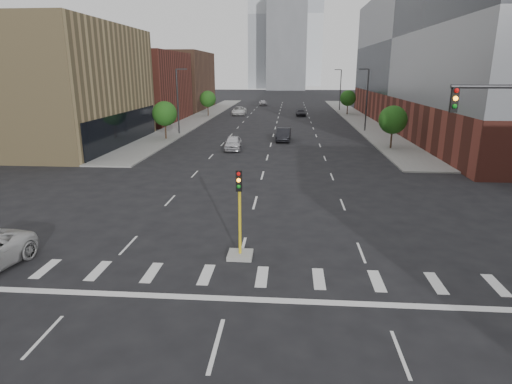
# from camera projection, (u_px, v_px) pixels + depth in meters

# --- Properties ---
(sidewalk_left_far) EXTENTS (5.00, 92.00, 0.15)m
(sidewalk_left_far) POSITION_uv_depth(u_px,v_px,m) (202.00, 116.00, 84.38)
(sidewalk_left_far) COLOR gray
(sidewalk_left_far) RESTS_ON ground
(sidewalk_right_far) EXTENTS (5.00, 92.00, 0.15)m
(sidewalk_right_far) POSITION_uv_depth(u_px,v_px,m) (356.00, 118.00, 82.11)
(sidewalk_right_far) COLOR gray
(sidewalk_right_far) RESTS_ON ground
(building_left_mid) EXTENTS (20.00, 24.00, 14.00)m
(building_left_mid) POSITION_uv_depth(u_px,v_px,m) (40.00, 86.00, 50.83)
(building_left_mid) COLOR tan
(building_left_mid) RESTS_ON ground
(building_left_far_a) EXTENTS (20.00, 22.00, 12.00)m
(building_left_far_a) POSITION_uv_depth(u_px,v_px,m) (123.00, 87.00, 76.03)
(building_left_far_a) COLOR brown
(building_left_far_a) RESTS_ON ground
(building_left_far_b) EXTENTS (20.00, 24.00, 13.00)m
(building_left_far_b) POSITION_uv_depth(u_px,v_px,m) (164.00, 81.00, 100.82)
(building_left_far_b) COLOR brown
(building_left_far_b) RESTS_ON ground
(building_right_main) EXTENTS (24.00, 70.00, 22.00)m
(building_right_main) POSITION_uv_depth(u_px,v_px,m) (472.00, 55.00, 64.60)
(building_right_main) COLOR brown
(building_right_main) RESTS_ON ground
(tower_left) EXTENTS (22.00, 22.00, 70.00)m
(tower_left) POSITION_uv_depth(u_px,v_px,m) (272.00, 16.00, 214.28)
(tower_left) COLOR #B2B7BC
(tower_left) RESTS_ON ground
(tower_right) EXTENTS (20.00, 20.00, 80.00)m
(tower_right) POSITION_uv_depth(u_px,v_px,m) (305.00, 15.00, 249.90)
(tower_right) COLOR #B2B7BC
(tower_right) RESTS_ON ground
(tower_mid) EXTENTS (18.00, 18.00, 44.00)m
(tower_mid) POSITION_uv_depth(u_px,v_px,m) (287.00, 41.00, 198.06)
(tower_mid) COLOR slate
(tower_mid) RESTS_ON ground
(median_traffic_signal) EXTENTS (1.20, 1.20, 4.40)m
(median_traffic_signal) POSITION_uv_depth(u_px,v_px,m) (240.00, 239.00, 20.64)
(median_traffic_signal) COLOR #999993
(median_traffic_signal) RESTS_ON ground
(streetlight_right_a) EXTENTS (1.60, 0.22, 9.07)m
(streetlight_right_a) POSITION_uv_depth(u_px,v_px,m) (366.00, 97.00, 62.66)
(streetlight_right_a) COLOR #2D2D30
(streetlight_right_a) RESTS_ON ground
(streetlight_right_b) EXTENTS (1.60, 0.22, 9.07)m
(streetlight_right_b) POSITION_uv_depth(u_px,v_px,m) (340.00, 88.00, 96.22)
(streetlight_right_b) COLOR #2D2D30
(streetlight_right_b) RESTS_ON ground
(streetlight_left) EXTENTS (1.60, 0.22, 9.07)m
(streetlight_left) POSITION_uv_depth(u_px,v_px,m) (178.00, 99.00, 59.89)
(streetlight_left) COLOR #2D2D30
(streetlight_left) RESTS_ON ground
(tree_left_near) EXTENTS (3.20, 3.20, 4.85)m
(tree_left_near) POSITION_uv_depth(u_px,v_px,m) (165.00, 114.00, 55.59)
(tree_left_near) COLOR #382619
(tree_left_near) RESTS_ON ground
(tree_left_far) EXTENTS (3.20, 3.20, 4.85)m
(tree_left_far) POSITION_uv_depth(u_px,v_px,m) (208.00, 99.00, 84.35)
(tree_left_far) COLOR #382619
(tree_left_far) RESTS_ON ground
(tree_right_near) EXTENTS (3.20, 3.20, 4.85)m
(tree_right_near) POSITION_uv_depth(u_px,v_px,m) (393.00, 120.00, 48.67)
(tree_right_near) COLOR #382619
(tree_right_near) RESTS_ON ground
(tree_right_far) EXTENTS (3.20, 3.20, 4.85)m
(tree_right_far) POSITION_uv_depth(u_px,v_px,m) (348.00, 98.00, 87.03)
(tree_right_far) COLOR #382619
(tree_right_far) RESTS_ON ground
(car_near_left) EXTENTS (2.08, 4.71, 1.57)m
(car_near_left) POSITION_uv_depth(u_px,v_px,m) (233.00, 143.00, 49.15)
(car_near_left) COLOR silver
(car_near_left) RESTS_ON ground
(car_mid_right) EXTENTS (1.95, 5.01, 1.63)m
(car_mid_right) POSITION_uv_depth(u_px,v_px,m) (283.00, 135.00, 55.23)
(car_mid_right) COLOR black
(car_mid_right) RESTS_ON ground
(car_far_left) EXTENTS (2.90, 5.95, 1.63)m
(car_far_left) POSITION_uv_depth(u_px,v_px,m) (239.00, 111.00, 87.90)
(car_far_left) COLOR silver
(car_far_left) RESTS_ON ground
(car_deep_right) EXTENTS (1.99, 4.63, 1.33)m
(car_deep_right) POSITION_uv_depth(u_px,v_px,m) (301.00, 113.00, 85.45)
(car_deep_right) COLOR black
(car_deep_right) RESTS_ON ground
(car_distant) EXTENTS (2.36, 4.46, 1.45)m
(car_distant) POSITION_uv_depth(u_px,v_px,m) (263.00, 103.00, 111.45)
(car_distant) COLOR silver
(car_distant) RESTS_ON ground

